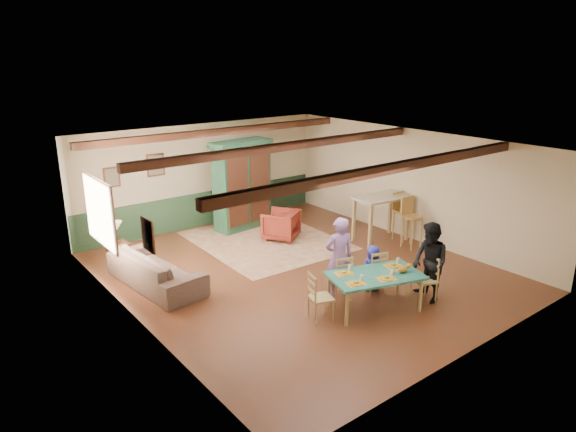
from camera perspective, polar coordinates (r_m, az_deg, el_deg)
floor at (r=10.90m, az=1.22°, el=-6.17°), size 8.00×8.00×0.00m
wall_back at (r=13.66m, az=-9.41°, el=4.47°), size 7.00×0.02×2.70m
wall_left at (r=8.77m, az=-16.81°, el=-3.48°), size 0.02×8.00×2.70m
wall_right at (r=12.85m, az=13.49°, el=3.40°), size 0.02×8.00×2.70m
ceiling at (r=10.12m, az=1.32°, el=7.97°), size 7.00×8.00×0.02m
wainscot_back at (r=13.87m, az=-9.18°, el=0.84°), size 6.95×0.03×0.90m
ceiling_beam_front at (r=8.51m, az=11.19°, el=5.19°), size 6.95×0.16×0.16m
ceiling_beam_mid at (r=10.44m, az=-0.08°, el=7.77°), size 6.95×0.16×0.16m
ceiling_beam_back at (r=12.57m, az=-7.46°, el=9.29°), size 6.95×0.16×0.16m
window_left at (r=10.25m, az=-20.27°, el=0.38°), size 0.06×1.60×1.30m
picture_left_wall at (r=8.11m, az=-15.28°, el=-2.03°), size 0.04×0.42×0.52m
picture_back_a at (r=12.99m, az=-14.48°, el=5.51°), size 0.45×0.04×0.55m
picture_back_b at (r=12.64m, az=-18.99°, el=4.09°), size 0.38×0.04×0.48m
dining_table at (r=9.35m, az=9.57°, el=-8.34°), size 1.83×1.35×0.68m
dining_chair_far_left at (r=9.67m, az=5.81°, el=-6.67°), size 0.48×0.49×0.86m
dining_chair_far_right at (r=9.99m, az=9.57°, el=-6.02°), size 0.48×0.49×0.86m
dining_chair_end_left at (r=8.88m, az=3.68°, el=-8.93°), size 0.49×0.48×0.86m
dining_chair_end_right at (r=9.84m, az=14.91°, el=-6.78°), size 0.49×0.48×0.86m
person_man at (r=9.60m, az=5.69°, el=-4.60°), size 0.66×0.53×1.56m
person_woman at (r=9.77m, az=15.49°, el=-4.99°), size 0.76×0.86×1.49m
person_child at (r=10.04m, az=9.37°, el=-5.74°), size 0.51×0.41×0.91m
cat at (r=9.35m, az=12.64°, el=-5.70°), size 0.35×0.22×0.16m
place_setting_near_left at (r=8.78m, az=7.58°, el=-7.17°), size 0.43×0.37×0.11m
place_setting_near_center at (r=9.05m, az=10.90°, el=-6.56°), size 0.43×0.37×0.11m
place_setting_far_left at (r=9.15m, az=6.27°, el=-6.08°), size 0.43×0.37×0.11m
place_setting_far_right at (r=9.61m, az=11.62°, el=-5.16°), size 0.43×0.37×0.11m
area_rug at (r=12.64m, az=-2.46°, el=-2.74°), size 3.20×3.75×0.01m
armoire at (r=13.32m, az=-5.14°, el=3.43°), size 1.69×0.81×2.30m
armchair at (r=12.65m, az=-0.80°, el=-0.98°), size 1.09×1.09×0.73m
sofa at (r=10.47m, az=-14.48°, el=-5.73°), size 1.16×2.45×0.69m
end_table at (r=11.66m, az=-18.28°, el=-4.08°), size 0.44×0.44×0.52m
table_lamp at (r=11.50m, az=-18.52°, el=-1.75°), size 0.27×0.27×0.48m
counter_table at (r=12.67m, az=10.27°, el=-0.28°), size 1.43×0.93×1.13m
bar_stool_left at (r=12.37m, az=13.64°, el=-0.76°), size 0.45×0.49×1.21m
bar_stool_right at (r=12.83m, az=12.67°, el=-0.09°), size 0.43×0.47×1.18m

